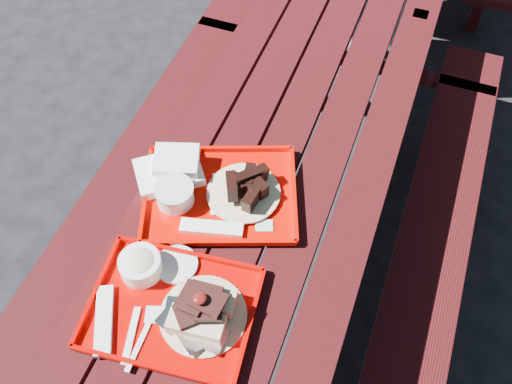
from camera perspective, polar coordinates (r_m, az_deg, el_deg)
ground at (r=2.48m, az=1.22°, el=-8.36°), size 60.00×60.00×0.00m
picnic_table_near at (r=2.00m, az=1.50°, el=-1.03°), size 1.41×2.40×0.75m
near_tray at (r=1.59m, az=-8.26°, el=-10.44°), size 0.48×0.40×0.14m
far_tray at (r=1.76m, az=-3.89°, el=-0.28°), size 0.57×0.51×0.08m
white_cloth at (r=1.82m, az=-8.48°, el=2.21°), size 0.25×0.24×0.08m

